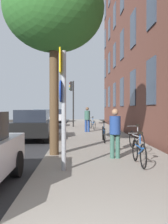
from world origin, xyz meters
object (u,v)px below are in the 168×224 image
(bicycle_5, at_px, (92,124))
(car_2, at_px, (44,118))
(bicycle_1, at_px, (136,140))
(tree_near, at_px, (54,10))
(bicycle_3, at_px, (113,130))
(bicycle_0, at_px, (139,152))
(sign_post, at_px, (63,100))
(traffic_light, at_px, (72,96))
(car_3, at_px, (58,116))
(bicycle_4, at_px, (112,126))
(car_1, at_px, (33,125))
(bicycle_2, at_px, (104,134))
(pedestrian_0, at_px, (115,130))
(pedestrian_1, at_px, (87,118))

(bicycle_5, bearing_deg, car_2, 147.02)
(bicycle_1, height_order, car_2, car_2)
(tree_near, bearing_deg, bicycle_3, 63.02)
(bicycle_0, bearing_deg, sign_post, -165.44)
(traffic_light, distance_m, bicycle_1, 12.45)
(car_3, bearing_deg, tree_near, -86.00)
(traffic_light, bearing_deg, bicycle_4, -59.89)
(sign_post, distance_m, tree_near, 3.81)
(bicycle_3, relative_size, car_1, 0.43)
(traffic_light, height_order, car_3, traffic_light)
(car_1, bearing_deg, bicycle_4, 35.33)
(bicycle_4, height_order, car_2, car_2)
(sign_post, height_order, car_3, sign_post)
(bicycle_2, distance_m, bicycle_3, 2.53)
(car_3, bearing_deg, pedestrian_0, -81.01)
(pedestrian_0, xyz_separation_m, car_3, (-3.49, 22.04, -0.18))
(pedestrian_0, height_order, car_2, pedestrian_0)
(bicycle_4, relative_size, pedestrian_1, 1.01)
(bicycle_5, height_order, car_1, car_1)
(bicycle_5, xyz_separation_m, car_2, (-4.03, 2.62, 0.35))
(traffic_light, relative_size, bicycle_3, 2.29)
(bicycle_2, xyz_separation_m, car_1, (-3.61, 1.49, 0.33))
(bicycle_1, bearing_deg, bicycle_4, 89.36)
(sign_post, distance_m, pedestrian_1, 10.35)
(tree_near, distance_m, bicycle_1, 5.54)
(bicycle_1, height_order, bicycle_2, same)
(traffic_light, xyz_separation_m, bicycle_0, (2.15, -14.34, -2.34))
(car_3, bearing_deg, car_1, -90.19)
(bicycle_4, xyz_separation_m, car_3, (-4.62, 13.35, 0.35))
(bicycle_0, bearing_deg, car_1, 122.92)
(bicycle_5, distance_m, pedestrian_0, 11.10)
(bicycle_0, bearing_deg, car_2, 107.40)
(car_2, distance_m, car_3, 8.35)
(bicycle_2, bearing_deg, tree_near, -122.62)
(tree_near, bearing_deg, bicycle_1, 15.04)
(pedestrian_1, bearing_deg, bicycle_0, -83.90)
(pedestrian_1, bearing_deg, bicycle_1, -77.97)
(tree_near, distance_m, bicycle_5, 11.54)
(tree_near, xyz_separation_m, car_2, (-2.06, 13.03, -4.22))
(bicycle_2, height_order, car_3, car_3)
(sign_post, bearing_deg, bicycle_0, 14.56)
(bicycle_1, distance_m, car_1, 6.03)
(sign_post, height_order, traffic_light, traffic_light)
(sign_post, height_order, bicycle_1, sign_post)
(bicycle_0, distance_m, bicycle_1, 2.46)
(sign_post, relative_size, bicycle_1, 1.80)
(bicycle_3, relative_size, car_2, 0.41)
(car_3, bearing_deg, traffic_light, -77.77)
(bicycle_2, distance_m, pedestrian_0, 3.92)
(bicycle_4, bearing_deg, traffic_light, 120.11)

